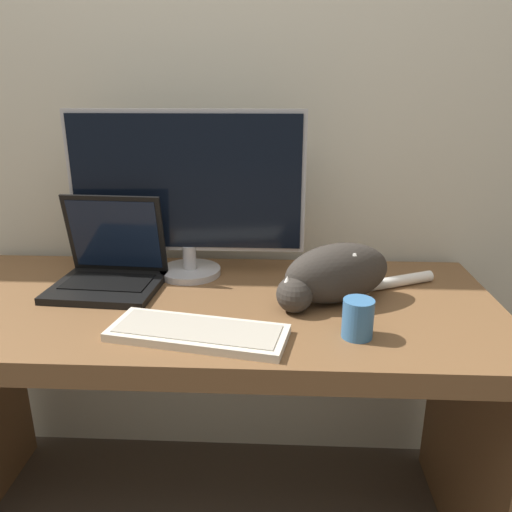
# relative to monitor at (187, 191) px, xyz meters

# --- Properties ---
(wall_back) EXTENTS (6.40, 0.06, 2.60)m
(wall_back) POSITION_rel_monitor_xyz_m (0.08, 0.21, 0.27)
(wall_back) COLOR beige
(wall_back) RESTS_ON ground_plane
(desk) EXTENTS (1.57, 0.68, 0.77)m
(desk) POSITION_rel_monitor_xyz_m (0.08, -0.19, -0.42)
(desk) COLOR brown
(desk) RESTS_ON ground_plane
(monitor) EXTENTS (0.69, 0.19, 0.49)m
(monitor) POSITION_rel_monitor_xyz_m (0.00, 0.00, 0.00)
(monitor) COLOR #B2B2B7
(monitor) RESTS_ON desk
(laptop) EXTENTS (0.31, 0.26, 0.26)m
(laptop) POSITION_rel_monitor_xyz_m (-0.21, -0.11, -0.21)
(laptop) COLOR black
(laptop) RESTS_ON desk
(external_keyboard) EXTENTS (0.43, 0.22, 0.02)m
(external_keyboard) POSITION_rel_monitor_xyz_m (0.09, -0.40, -0.25)
(external_keyboard) COLOR beige
(external_keyboard) RESTS_ON desk
(cat) EXTENTS (0.46, 0.30, 0.16)m
(cat) POSITION_rel_monitor_xyz_m (0.42, -0.18, -0.18)
(cat) COLOR #332D28
(cat) RESTS_ON desk
(coffee_mug) EXTENTS (0.07, 0.07, 0.09)m
(coffee_mug) POSITION_rel_monitor_xyz_m (0.45, -0.38, -0.21)
(coffee_mug) COLOR teal
(coffee_mug) RESTS_ON desk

